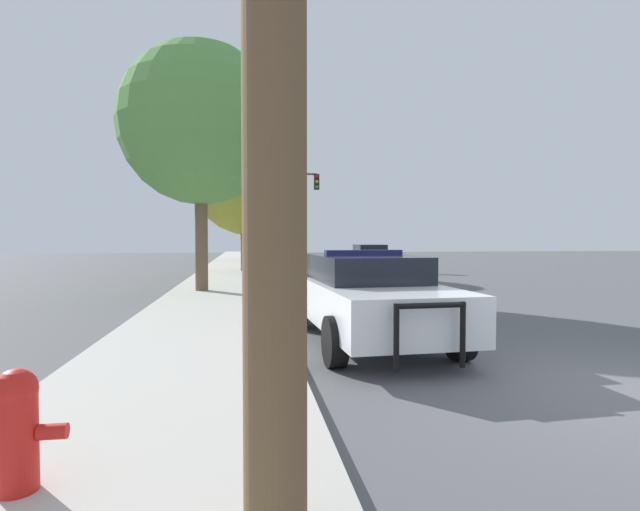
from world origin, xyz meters
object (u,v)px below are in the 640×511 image
at_px(traffic_light, 277,199).
at_px(tree_sidewalk_far, 244,201).
at_px(police_car, 367,295).
at_px(fire_hydrant, 16,426).
at_px(car_background_midblock, 282,259).
at_px(car_background_oncoming, 370,256).
at_px(tree_sidewalk_mid, 244,185).
at_px(tree_sidewalk_near, 200,124).

bearing_deg(traffic_light, tree_sidewalk_far, 103.14).
xyz_separation_m(police_car, tree_sidewalk_far, (-2.13, 28.89, 3.66)).
height_order(police_car, fire_hydrant, police_car).
bearing_deg(police_car, traffic_light, -92.48).
xyz_separation_m(car_background_midblock, tree_sidewalk_far, (-1.85, 12.66, 3.71)).
relative_size(police_car, car_background_oncoming, 1.14).
bearing_deg(tree_sidewalk_mid, tree_sidewalk_near, -98.07).
bearing_deg(police_car, tree_sidewalk_near, -69.07).
distance_m(traffic_light, tree_sidewalk_mid, 4.45).
height_order(car_background_midblock, car_background_oncoming, car_background_midblock).
xyz_separation_m(fire_hydrant, traffic_light, (3.27, 25.49, 3.46)).
bearing_deg(car_background_oncoming, tree_sidewalk_near, 55.96).
height_order(traffic_light, car_background_oncoming, traffic_light).
distance_m(car_background_midblock, tree_sidewalk_mid, 4.08).
xyz_separation_m(traffic_light, tree_sidewalk_mid, (-1.87, -4.02, 0.36)).
distance_m(car_background_midblock, tree_sidewalk_near, 10.23).
relative_size(car_background_midblock, tree_sidewalk_mid, 0.70).
distance_m(car_background_oncoming, tree_sidewalk_mid, 8.27).
relative_size(fire_hydrant, car_background_oncoming, 0.18).
height_order(car_background_midblock, tree_sidewalk_near, tree_sidewalk_near).
height_order(car_background_oncoming, tree_sidewalk_mid, tree_sidewalk_mid).
bearing_deg(car_background_midblock, tree_sidewalk_far, 93.65).
height_order(traffic_light, tree_sidewalk_far, tree_sidewalk_far).
bearing_deg(tree_sidewalk_mid, car_background_midblock, -13.60).
distance_m(police_car, fire_hydrant, 5.94).
xyz_separation_m(fire_hydrant, car_background_oncoming, (8.41, 23.91, 0.18)).
bearing_deg(car_background_oncoming, fire_hydrant, 72.30).
bearing_deg(car_background_oncoming, traffic_light, -15.32).
bearing_deg(tree_sidewalk_far, police_car, -85.78).
height_order(police_car, tree_sidewalk_near, tree_sidewalk_near).
relative_size(car_background_oncoming, tree_sidewalk_near, 0.58).
height_order(police_car, tree_sidewalk_mid, tree_sidewalk_mid).
distance_m(fire_hydrant, tree_sidewalk_far, 33.94).
bearing_deg(car_background_midblock, tree_sidewalk_near, -114.35).
bearing_deg(fire_hydrant, tree_sidewalk_near, 89.47).
height_order(car_background_oncoming, tree_sidewalk_near, tree_sidewalk_near).
bearing_deg(fire_hydrant, car_background_oncoming, 70.61).
relative_size(police_car, tree_sidewalk_mid, 0.75).
bearing_deg(tree_sidewalk_near, fire_hydrant, -90.53).
bearing_deg(tree_sidewalk_near, car_background_oncoming, 54.27).
relative_size(traffic_light, car_background_midblock, 1.18).
xyz_separation_m(fire_hydrant, tree_sidewalk_far, (1.36, 33.69, 3.90)).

